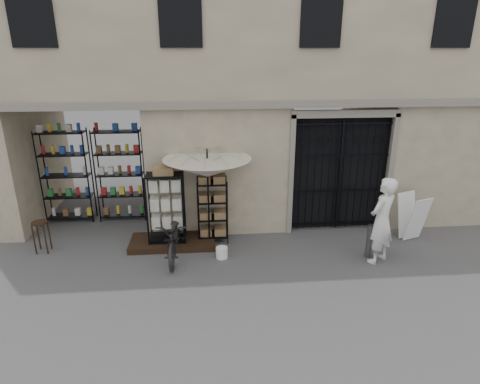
{
  "coord_description": "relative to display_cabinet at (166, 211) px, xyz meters",
  "views": [
    {
      "loc": [
        -1.53,
        -7.17,
        4.43
      ],
      "look_at": [
        -0.8,
        1.4,
        1.35
      ],
      "focal_mm": 30.0,
      "sensor_mm": 36.0,
      "label": 1
    }
  ],
  "objects": [
    {
      "name": "bicycle",
      "position": [
        0.22,
        -0.59,
        -0.88
      ],
      "size": [
        0.68,
        0.99,
        1.84
      ],
      "primitive_type": "imported",
      "rotation": [
        0.0,
        0.0,
        -0.04
      ],
      "color": "black",
      "rests_on": "ground"
    },
    {
      "name": "step_platform",
      "position": [
        0.11,
        0.01,
        -0.8
      ],
      "size": [
        2.0,
        0.9,
        0.15
      ],
      "primitive_type": "cube",
      "color": "black",
      "rests_on": "ground"
    },
    {
      "name": "wooden_stool",
      "position": [
        -2.85,
        -0.07,
        -0.49
      ],
      "size": [
        0.45,
        0.45,
        0.75
      ],
      "rotation": [
        0.0,
        0.0,
        -0.35
      ],
      "color": "black",
      "rests_on": "ground"
    },
    {
      "name": "easel_sign",
      "position": [
        5.92,
        -0.14,
        -0.3
      ],
      "size": [
        0.7,
        0.75,
        1.11
      ],
      "rotation": [
        0.0,
        0.0,
        0.33
      ],
      "color": "silver",
      "rests_on": "ground"
    },
    {
      "name": "iron_gate",
      "position": [
        4.26,
        0.73,
        0.62
      ],
      "size": [
        2.5,
        0.21,
        3.0
      ],
      "color": "black",
      "rests_on": "ground"
    },
    {
      "name": "white_bucket",
      "position": [
        1.25,
        -0.72,
        -0.75
      ],
      "size": [
        0.28,
        0.28,
        0.25
      ],
      "primitive_type": "cylinder",
      "rotation": [
        0.0,
        0.0,
        0.07
      ],
      "color": "white",
      "rests_on": "ground"
    },
    {
      "name": "market_umbrella",
      "position": [
        0.98,
        -0.02,
        1.15
      ],
      "size": [
        1.74,
        1.78,
        2.82
      ],
      "rotation": [
        0.0,
        0.0,
        0.01
      ],
      "color": "black",
      "rests_on": "ground"
    },
    {
      "name": "display_cabinet",
      "position": [
        0.0,
        0.0,
        0.0
      ],
      "size": [
        0.88,
        0.62,
        1.76
      ],
      "rotation": [
        0.0,
        0.0,
        -0.15
      ],
      "color": "black",
      "rests_on": "step_platform"
    },
    {
      "name": "main_building",
      "position": [
        2.51,
        2.46,
        3.62
      ],
      "size": [
        14.0,
        4.0,
        9.0
      ],
      "primitive_type": "cube",
      "color": "tan",
      "rests_on": "ground"
    },
    {
      "name": "ground",
      "position": [
        2.51,
        -1.54,
        -0.88
      ],
      "size": [
        80.0,
        80.0,
        0.0
      ],
      "primitive_type": "plane",
      "color": "#262629",
      "rests_on": "ground"
    },
    {
      "name": "shopkeeper",
      "position": [
        4.67,
        -1.15,
        -0.88
      ],
      "size": [
        1.7,
        1.98,
        0.46
      ],
      "primitive_type": "imported",
      "rotation": [
        0.0,
        0.0,
        3.76
      ],
      "color": "silver",
      "rests_on": "ground"
    },
    {
      "name": "wire_rack",
      "position": [
        1.08,
        0.19,
        -0.11
      ],
      "size": [
        0.77,
        0.62,
        1.57
      ],
      "rotation": [
        0.0,
        0.0,
        0.2
      ],
      "color": "black",
      "rests_on": "ground"
    },
    {
      "name": "steel_bollard",
      "position": [
        4.54,
        -0.97,
        -0.49
      ],
      "size": [
        0.17,
        0.17,
        0.78
      ],
      "primitive_type": "cylinder",
      "rotation": [
        0.0,
        0.0,
        -0.18
      ],
      "color": "#545558",
      "rests_on": "ground"
    },
    {
      "name": "shop_recess",
      "position": [
        -1.99,
        1.26,
        0.62
      ],
      "size": [
        3.0,
        1.7,
        3.0
      ],
      "primitive_type": "cube",
      "color": "black",
      "rests_on": "ground"
    },
    {
      "name": "shop_shelving",
      "position": [
        -2.04,
        1.76,
        0.37
      ],
      "size": [
        2.7,
        0.5,
        2.5
      ],
      "primitive_type": "cube",
      "color": "black",
      "rests_on": "ground"
    }
  ]
}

